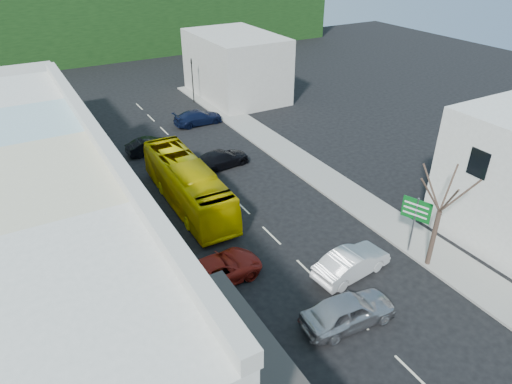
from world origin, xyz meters
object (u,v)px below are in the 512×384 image
at_px(pedestrian_left, 168,281).
at_px(direction_sign, 413,226).
at_px(car_white, 351,264).
at_px(car_red, 218,270).
at_px(street_tree, 440,211).
at_px(car_silver, 348,313).
at_px(traffic_signal, 193,81).
at_px(bus, 187,184).

bearing_deg(pedestrian_left, direction_sign, -106.81).
height_order(car_white, car_red, same).
bearing_deg(car_white, pedestrian_left, 63.43).
height_order(pedestrian_left, street_tree, street_tree).
bearing_deg(direction_sign, car_silver, 179.86).
bearing_deg(car_red, traffic_signal, -23.32).
height_order(direction_sign, traffic_signal, traffic_signal).
bearing_deg(car_silver, car_white, -38.18).
distance_m(street_tree, traffic_signal, 33.35).
bearing_deg(car_red, street_tree, -116.48).
relative_size(direction_sign, street_tree, 0.51).
xyz_separation_m(car_white, pedestrian_left, (-9.51, 3.40, 0.30)).
xyz_separation_m(car_white, car_red, (-6.74, 3.26, 0.00)).
bearing_deg(pedestrian_left, street_tree, -112.19).
bearing_deg(traffic_signal, bus, 81.51).
height_order(bus, pedestrian_left, bus).
relative_size(car_white, street_tree, 0.60).
bearing_deg(bus, traffic_signal, 67.08).
bearing_deg(street_tree, traffic_signal, 90.90).
height_order(bus, street_tree, street_tree).
distance_m(bus, car_red, 8.62).
height_order(bus, car_white, bus).
height_order(bus, car_red, bus).
bearing_deg(bus, car_silver, -79.46).
xyz_separation_m(car_red, street_tree, (11.12, -4.86, 3.00)).
distance_m(car_white, direction_sign, 4.49).
distance_m(car_silver, car_red, 7.37).
height_order(pedestrian_left, traffic_signal, traffic_signal).
xyz_separation_m(pedestrian_left, direction_sign, (13.83, -3.56, 0.90)).
relative_size(car_silver, traffic_signal, 0.90).
bearing_deg(bus, direction_sign, -50.70).
distance_m(car_silver, car_white, 3.82).
distance_m(car_white, traffic_signal, 32.00).
xyz_separation_m(bus, pedestrian_left, (-4.49, -8.25, -0.55)).
bearing_deg(street_tree, car_white, 159.95).
bearing_deg(car_white, traffic_signal, -13.80).
bearing_deg(street_tree, car_red, 156.42).
distance_m(bus, street_tree, 16.39).
xyz_separation_m(car_red, traffic_signal, (10.60, 28.46, 1.74)).
bearing_deg(street_tree, bus, 125.35).
distance_m(car_red, traffic_signal, 30.42).
relative_size(bus, street_tree, 1.57).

